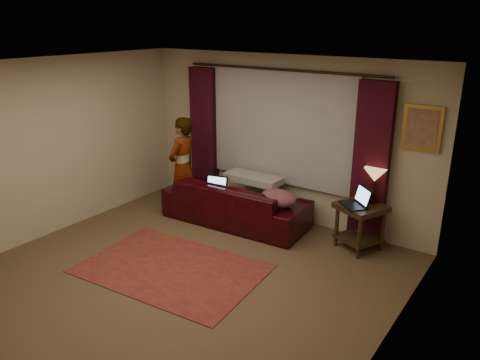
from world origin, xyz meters
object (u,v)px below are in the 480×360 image
object	(u,v)px
end_table	(360,227)
laptop_table	(354,197)
laptop_sofa	(214,186)
person	(183,167)
sofa	(236,195)
tiffany_lamp	(374,186)

from	to	relation	value
end_table	laptop_table	world-z (taller)	laptop_table
laptop_sofa	person	size ratio (longest dim) A/B	0.24
sofa	tiffany_lamp	xyz separation A→B (m)	(2.04, 0.44, 0.45)
laptop_sofa	tiffany_lamp	size ratio (longest dim) A/B	0.77
sofa	person	size ratio (longest dim) A/B	1.42
sofa	tiffany_lamp	world-z (taller)	tiffany_lamp
sofa	end_table	bearing A→B (deg)	-175.59
sofa	end_table	world-z (taller)	sofa
laptop_table	sofa	bearing A→B (deg)	-134.09
end_table	laptop_table	bearing A→B (deg)	-122.10
tiffany_lamp	person	bearing A→B (deg)	-167.72
tiffany_lamp	person	world-z (taller)	person
sofa	laptop_sofa	distance (m)	0.37
sofa	end_table	distance (m)	1.97
laptop_sofa	laptop_table	size ratio (longest dim) A/B	0.96
sofa	person	world-z (taller)	person
end_table	person	world-z (taller)	person
person	laptop_table	bearing A→B (deg)	93.16
laptop_sofa	person	xyz separation A→B (m)	(-0.61, -0.03, 0.22)
sofa	tiffany_lamp	size ratio (longest dim) A/B	4.67
tiffany_lamp	person	distance (m)	3.02
laptop_sofa	end_table	world-z (taller)	laptop_sofa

